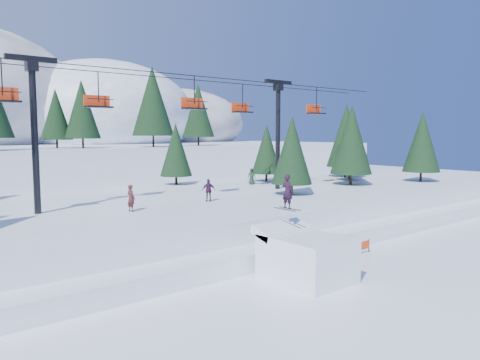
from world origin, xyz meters
TOP-DOWN VIEW (x-y plane):
  - ground at (0.00, 0.00)m, footprint 160.00×160.00m
  - mid_shelf at (0.00, 18.00)m, footprint 70.00×22.00m
  - berm at (0.00, 8.00)m, footprint 70.00×6.00m
  - jump_kicker at (0.15, 2.45)m, footprint 3.52×4.80m
  - chairlift at (1.27, 18.05)m, footprint 46.00×3.21m
  - conifer_stand at (2.72, 18.33)m, footprint 65.11×18.33m
  - distant_skiers at (-1.82, 17.15)m, footprint 31.52×8.51m
  - banner_near at (6.34, 3.68)m, footprint 2.85×0.26m
  - banner_far at (10.50, 5.73)m, footprint 2.72×0.94m

SIDE VIEW (x-z plane):
  - ground at x=0.00m, z-range 0.00..0.00m
  - banner_near at x=6.34m, z-range 0.09..0.99m
  - banner_far at x=10.50m, z-range 0.09..0.99m
  - berm at x=0.00m, z-range 0.00..1.10m
  - mid_shelf at x=0.00m, z-range 0.00..2.50m
  - jump_kicker at x=0.15m, z-range -1.47..4.11m
  - distant_skiers at x=-1.82m, z-range 2.46..4.29m
  - conifer_stand at x=2.72m, z-range 2.17..11.64m
  - chairlift at x=1.27m, z-range 4.18..14.46m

